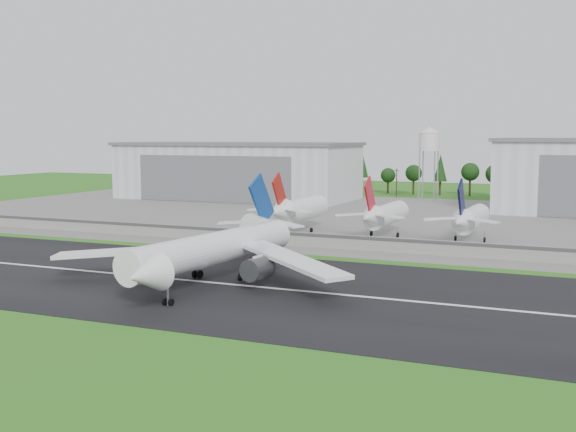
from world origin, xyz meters
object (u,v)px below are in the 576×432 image
at_px(main_airliner, 213,256).
at_px(parked_jet_red_b, 383,215).
at_px(parked_jet_red_a, 297,210).
at_px(parked_jet_navy, 469,219).

relative_size(main_airliner, parked_jet_red_b, 1.89).
distance_m(parked_jet_red_a, parked_jet_navy, 45.32).
bearing_deg(parked_jet_navy, main_airliner, -116.41).
height_order(main_airliner, parked_jet_red_a, main_airliner).
bearing_deg(parked_jet_navy, parked_jet_red_b, 179.99).
distance_m(main_airliner, parked_jet_red_b, 67.99).
xyz_separation_m(main_airliner, parked_jet_red_b, (11.66, 66.97, 1.13)).
bearing_deg(parked_jet_red_a, parked_jet_red_b, -0.12).
bearing_deg(parked_jet_red_b, parked_jet_red_a, 179.88).
bearing_deg(parked_jet_red_a, parked_jet_navy, -0.07).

